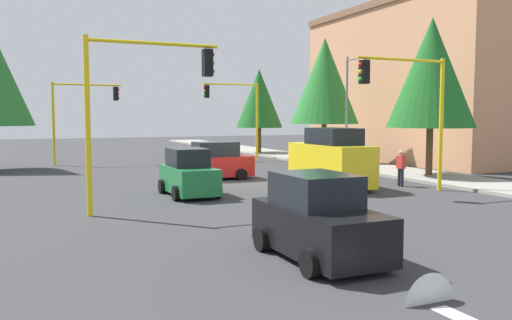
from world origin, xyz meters
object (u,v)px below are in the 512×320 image
traffic_signal_far_right (81,106)px  car_red (213,162)px  tree_roadside_near (431,73)px  pedestrian_crossing (401,167)px  traffic_signal_near_left (410,97)px  delivery_van_yellow (331,160)px  street_lamp_curbside (350,99)px  car_black (318,220)px  car_green (188,174)px  traffic_signal_far_left (236,105)px  tree_roadside_far (259,99)px  tree_roadside_mid (325,81)px  traffic_signal_near_right (141,90)px

traffic_signal_far_right → car_red: bearing=23.8°
tree_roadside_near → pedestrian_crossing: bearing=-59.3°
traffic_signal_near_left → traffic_signal_far_right: bearing=-150.3°
traffic_signal_far_right → delivery_van_yellow: 19.76m
street_lamp_curbside → car_black: size_ratio=1.83×
delivery_van_yellow → car_green: size_ratio=1.31×
traffic_signal_far_right → street_lamp_curbside: bearing=55.1°
traffic_signal_far_left → tree_roadside_far: (-4.00, 3.77, 0.69)m
traffic_signal_far_right → tree_roadside_mid: bearing=69.1°
car_red → car_black: (15.61, -2.87, -0.00)m
delivery_van_yellow → traffic_signal_far_left: bearing=172.8°
traffic_signal_far_left → tree_roadside_mid: tree_roadside_mid is taller
tree_roadside_near → car_red: bearing=-110.2°
tree_roadside_far → car_green: tree_roadside_far is taller
traffic_signal_far_left → traffic_signal_far_right: (-0.00, -11.42, -0.19)m
traffic_signal_far_left → tree_roadside_near: size_ratio=0.69×
delivery_van_yellow → car_black: bearing=-33.4°
tree_roadside_mid → car_black: size_ratio=2.29×
traffic_signal_far_left → traffic_signal_near_right: 23.05m
traffic_signal_far_right → traffic_signal_far_left: bearing=90.0°
street_lamp_curbside → car_black: 21.54m
traffic_signal_near_left → tree_roadside_far: tree_roadside_far is taller
traffic_signal_far_left → tree_roadside_far: bearing=136.7°
car_red → car_green: 5.66m
tree_roadside_near → pedestrian_crossing: (2.18, -3.67, -4.69)m
traffic_signal_far_left → car_red: bearing=-27.1°
traffic_signal_near_left → tree_roadside_near: (-4.00, 4.78, 1.48)m
traffic_signal_near_right → traffic_signal_far_left: bearing=150.2°
traffic_signal_near_right → tree_roadside_mid: (-14.00, 15.74, 1.58)m
traffic_signal_near_left → traffic_signal_far_left: bearing=180.0°
car_green → pedestrian_crossing: bearing=82.8°
street_lamp_curbside → tree_roadside_near: (5.61, 1.30, 1.25)m
pedestrian_crossing → traffic_signal_far_right: bearing=-145.5°
traffic_signal_far_left → car_red: (12.00, -6.13, -3.27)m
tree_roadside_near → delivery_van_yellow: 8.29m
pedestrian_crossing → tree_roadside_near: bearing=120.7°
traffic_signal_far_left → tree_roadside_mid: 7.53m
traffic_signal_near_right → tree_roadside_far: size_ratio=0.80×
traffic_signal_near_left → car_red: bearing=-142.6°
tree_roadside_near → car_red: size_ratio=2.04×
car_red → car_black: bearing=-10.4°
delivery_van_yellow → car_black: (10.34, -6.81, -0.39)m
traffic_signal_near_left → car_black: (7.61, -9.00, -3.23)m
traffic_signal_far_left → tree_roadside_mid: size_ratio=0.67×
traffic_signal_far_right → tree_roadside_near: tree_roadside_near is taller
car_red → car_black: 15.87m
traffic_signal_far_left → traffic_signal_near_right: bearing=-29.8°
tree_roadside_near → car_red: tree_roadside_near is taller
traffic_signal_near_left → car_red: 10.58m
street_lamp_curbside → car_green: bearing=-62.2°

